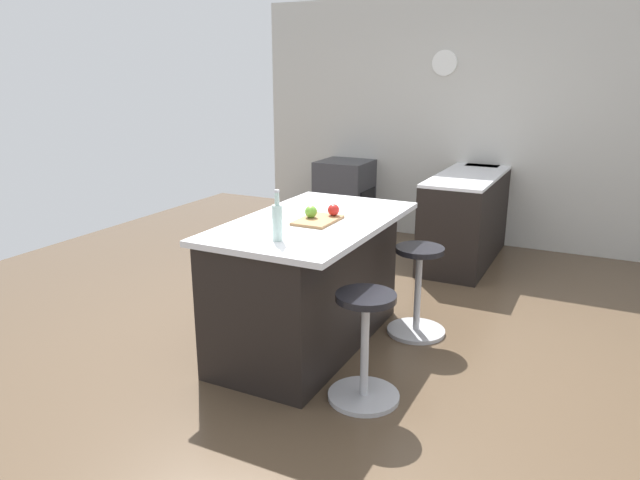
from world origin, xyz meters
The scene contains 11 objects.
ground_plane centered at (0.00, 0.00, 0.00)m, with size 8.15×8.15×0.00m, color brown.
interior_partition_left centered at (-3.13, 0.00, 1.37)m, with size 0.15×4.92×2.74m.
sink_cabinet centered at (-2.79, 0.29, 0.46)m, with size 2.48×0.60×1.20m.
oven_range centered at (-2.78, -1.29, 0.44)m, with size 0.60×0.61×0.89m.
kitchen_island centered at (0.15, -0.26, 0.48)m, with size 1.67×0.96×0.94m.
stool_by_window centered at (-0.37, 0.40, 0.32)m, with size 0.44×0.44×0.69m.
stool_middle centered at (0.67, 0.40, 0.32)m, with size 0.44×0.44×0.69m.
cutting_board centered at (0.19, -0.16, 0.95)m, with size 0.36×0.24×0.02m, color olive.
apple_green centered at (0.19, -0.21, 1.01)m, with size 0.08×0.08×0.08m, color #609E2D.
apple_red centered at (0.06, -0.10, 1.01)m, with size 0.08×0.08×0.08m, color red.
water_bottle centered at (0.71, -0.17, 1.07)m, with size 0.06×0.06×0.31m.
Camera 1 is at (3.63, 1.58, 1.94)m, focal length 32.84 mm.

